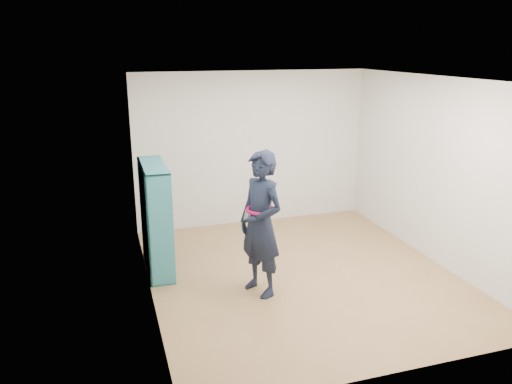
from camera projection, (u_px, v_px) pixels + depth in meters
name	position (u px, v px, depth m)	size (l,w,h in m)	color
floor	(301.00, 274.00, 6.79)	(4.50, 4.50, 0.00)	#966F44
ceiling	(306.00, 79.00, 6.05)	(4.50, 4.50, 0.00)	white
wall_left	(146.00, 195.00, 5.85)	(0.02, 4.50, 2.60)	silver
wall_right	(436.00, 171.00, 6.99)	(0.02, 4.50, 2.60)	silver
wall_back	(253.00, 149.00, 8.48)	(4.00, 0.02, 2.60)	silver
wall_front	(403.00, 247.00, 4.36)	(4.00, 0.02, 2.60)	silver
bookshelf	(154.00, 220.00, 6.75)	(0.33, 1.12, 1.49)	teal
person	(261.00, 224.00, 6.05)	(0.67, 0.78, 1.81)	black
smartphone	(246.00, 216.00, 5.98)	(0.05, 0.09, 0.14)	silver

